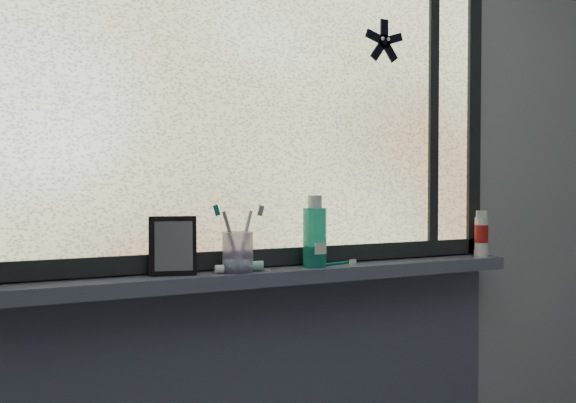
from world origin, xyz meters
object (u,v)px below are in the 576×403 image
(toothbrush_cup, at_px, (238,252))
(mouthwash_bottle, at_px, (315,231))
(vanity_mirror, at_px, (173,246))
(cream_tube, at_px, (481,232))

(toothbrush_cup, relative_size, mouthwash_bottle, 0.64)
(vanity_mirror, xyz_separation_m, mouthwash_bottle, (0.42, -0.02, 0.03))
(toothbrush_cup, xyz_separation_m, cream_tube, (0.89, 0.01, 0.03))
(vanity_mirror, xyz_separation_m, cream_tube, (1.07, -0.02, 0.00))
(vanity_mirror, distance_m, mouthwash_bottle, 0.42)
(toothbrush_cup, height_order, mouthwash_bottle, mouthwash_bottle)
(mouthwash_bottle, bearing_deg, cream_tube, 0.29)
(vanity_mirror, xyz_separation_m, toothbrush_cup, (0.18, -0.03, -0.02))
(cream_tube, bearing_deg, mouthwash_bottle, -179.71)
(cream_tube, bearing_deg, toothbrush_cup, -179.51)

